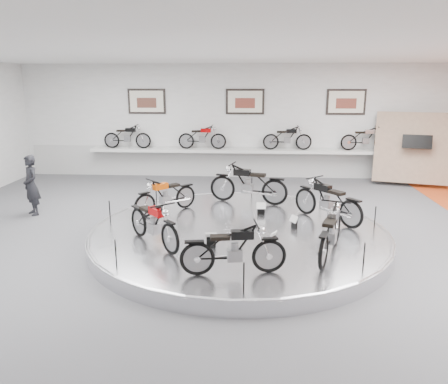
# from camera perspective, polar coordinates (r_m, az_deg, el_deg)

# --- Properties ---
(floor) EXTENTS (16.00, 16.00, 0.00)m
(floor) POSITION_cam_1_polar(r_m,az_deg,el_deg) (9.33, 1.87, -7.19)
(floor) COLOR #4C4B4E
(floor) RESTS_ON ground
(ceiling) EXTENTS (16.00, 16.00, 0.00)m
(ceiling) POSITION_cam_1_polar(r_m,az_deg,el_deg) (8.70, 2.09, 18.14)
(ceiling) COLOR white
(ceiling) RESTS_ON wall_back
(wall_back) EXTENTS (16.00, 0.00, 16.00)m
(wall_back) POSITION_cam_1_polar(r_m,az_deg,el_deg) (15.74, 2.74, 9.17)
(wall_back) COLOR white
(wall_back) RESTS_ON floor
(dado_band) EXTENTS (15.68, 0.04, 1.10)m
(dado_band) POSITION_cam_1_polar(r_m,az_deg,el_deg) (15.92, 2.67, 3.96)
(dado_band) COLOR #BCBCBA
(dado_band) RESTS_ON floor
(display_platform) EXTENTS (6.40, 6.40, 0.30)m
(display_platform) POSITION_cam_1_polar(r_m,az_deg,el_deg) (9.56, 1.93, -5.69)
(display_platform) COLOR silver
(display_platform) RESTS_ON floor
(platform_rim) EXTENTS (6.40, 6.40, 0.10)m
(platform_rim) POSITION_cam_1_polar(r_m,az_deg,el_deg) (9.52, 1.94, -5.01)
(platform_rim) COLOR #B2B2BA
(platform_rim) RESTS_ON display_platform
(shelf) EXTENTS (11.00, 0.55, 0.10)m
(shelf) POSITION_cam_1_polar(r_m,az_deg,el_deg) (15.57, 2.67, 5.40)
(shelf) COLOR silver
(shelf) RESTS_ON wall_back
(poster_left) EXTENTS (1.35, 0.06, 0.88)m
(poster_left) POSITION_cam_1_polar(r_m,az_deg,el_deg) (16.09, -10.06, 11.58)
(poster_left) COLOR white
(poster_left) RESTS_ON wall_back
(poster_center) EXTENTS (1.35, 0.06, 0.88)m
(poster_center) POSITION_cam_1_polar(r_m,az_deg,el_deg) (15.65, 2.77, 11.71)
(poster_center) COLOR white
(poster_center) RESTS_ON wall_back
(poster_right) EXTENTS (1.35, 0.06, 0.88)m
(poster_right) POSITION_cam_1_polar(r_m,az_deg,el_deg) (15.99, 15.66, 11.26)
(poster_right) COLOR white
(poster_right) RESTS_ON wall_back
(display_panel) EXTENTS (2.56, 1.52, 2.30)m
(display_panel) POSITION_cam_1_polar(r_m,az_deg,el_deg) (15.86, 23.40, 5.32)
(display_panel) COLOR tan
(display_panel) RESTS_ON floor
(shelf_bike_a) EXTENTS (1.22, 0.43, 0.73)m
(shelf_bike_a) POSITION_cam_1_polar(r_m,az_deg,el_deg) (16.13, -12.51, 6.88)
(shelf_bike_a) COLOR black
(shelf_bike_a) RESTS_ON shelf
(shelf_bike_b) EXTENTS (1.22, 0.43, 0.73)m
(shelf_bike_b) POSITION_cam_1_polar(r_m,az_deg,el_deg) (15.60, -2.86, 6.96)
(shelf_bike_b) COLOR #920203
(shelf_bike_b) RESTS_ON shelf
(shelf_bike_c) EXTENTS (1.22, 0.43, 0.73)m
(shelf_bike_c) POSITION_cam_1_polar(r_m,az_deg,el_deg) (15.56, 8.26, 6.81)
(shelf_bike_c) COLOR black
(shelf_bike_c) RESTS_ON shelf
(shelf_bike_d) EXTENTS (1.22, 0.43, 0.73)m
(shelf_bike_d) POSITION_cam_1_polar(r_m,az_deg,el_deg) (16.00, 18.01, 6.46)
(shelf_bike_d) COLOR #B8B8BE
(shelf_bike_d) RESTS_ON shelf
(bike_a) EXTENTS (1.52, 1.63, 0.97)m
(bike_a) POSITION_cam_1_polar(r_m,az_deg,el_deg) (10.17, 13.36, -1.08)
(bike_a) COLOR black
(bike_a) RESTS_ON display_platform
(bike_b) EXTENTS (1.87, 1.06, 1.04)m
(bike_b) POSITION_cam_1_polar(r_m,az_deg,el_deg) (11.36, 3.18, 1.09)
(bike_b) COLOR black
(bike_b) RESTS_ON display_platform
(bike_c) EXTENTS (1.42, 1.43, 0.88)m
(bike_c) POSITION_cam_1_polar(r_m,az_deg,el_deg) (10.61, -7.62, -0.43)
(bike_c) COLOR #CE4B06
(bike_c) RESTS_ON display_platform
(bike_d) EXTENTS (1.44, 1.52, 0.91)m
(bike_d) POSITION_cam_1_polar(r_m,az_deg,el_deg) (8.58, -9.21, -3.96)
(bike_d) COLOR #920203
(bike_d) RESTS_ON display_platform
(bike_e) EXTENTS (1.57, 0.76, 0.88)m
(bike_e) POSITION_cam_1_polar(r_m,az_deg,el_deg) (7.23, 1.25, -7.46)
(bike_e) COLOR black
(bike_e) RESTS_ON display_platform
(bike_f) EXTENTS (1.09, 1.72, 0.95)m
(bike_f) POSITION_cam_1_polar(r_m,az_deg,el_deg) (8.17, 13.79, -5.00)
(bike_f) COLOR #B8B8BE
(bike_f) RESTS_ON display_platform
(visitor) EXTENTS (0.67, 0.67, 1.57)m
(visitor) POSITION_cam_1_polar(r_m,az_deg,el_deg) (12.37, -23.88, 0.81)
(visitor) COLOR black
(visitor) RESTS_ON floor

